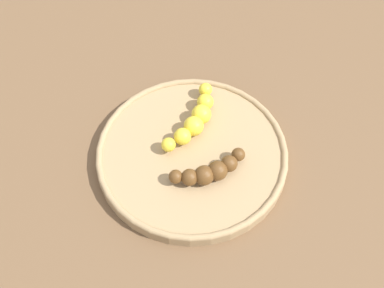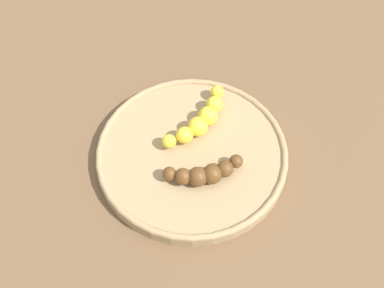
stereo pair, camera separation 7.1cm
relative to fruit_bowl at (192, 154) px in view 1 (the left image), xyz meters
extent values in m
plane|color=brown|center=(0.00, 0.00, -0.01)|extent=(2.40, 2.40, 0.00)
cylinder|color=#A08259|center=(0.00, 0.00, 0.00)|extent=(0.29, 0.29, 0.02)
torus|color=#A08259|center=(0.00, 0.00, 0.01)|extent=(0.29, 0.29, 0.01)
sphere|color=#593819|center=(0.06, 0.00, 0.02)|extent=(0.02, 0.02, 0.02)
sphere|color=#593819|center=(0.05, 0.02, 0.02)|extent=(0.02, 0.02, 0.02)
sphere|color=#593819|center=(0.04, 0.04, 0.02)|extent=(0.03, 0.03, 0.03)
sphere|color=#593819|center=(0.02, 0.05, 0.02)|extent=(0.03, 0.03, 0.03)
sphere|color=#593819|center=(0.01, 0.06, 0.02)|extent=(0.02, 0.02, 0.02)
sphere|color=#593819|center=(-0.01, 0.07, 0.02)|extent=(0.02, 0.02, 0.02)
sphere|color=yellow|center=(0.01, -0.03, 0.02)|extent=(0.02, 0.02, 0.02)
sphere|color=yellow|center=(-0.01, -0.02, 0.02)|extent=(0.03, 0.03, 0.03)
sphere|color=yellow|center=(-0.03, -0.01, 0.02)|extent=(0.03, 0.03, 0.03)
sphere|color=yellow|center=(-0.06, -0.01, 0.02)|extent=(0.03, 0.03, 0.03)
sphere|color=yellow|center=(-0.08, -0.01, 0.02)|extent=(0.03, 0.03, 0.03)
sphere|color=yellow|center=(-0.11, -0.02, 0.02)|extent=(0.02, 0.02, 0.02)
camera|label=1|loc=(0.37, 0.16, 0.61)|focal=45.50mm
camera|label=2|loc=(0.33, 0.22, 0.61)|focal=45.50mm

